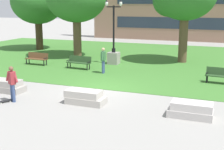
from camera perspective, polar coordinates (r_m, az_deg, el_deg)
ground_plane at (r=16.98m, az=-2.24°, el=-2.62°), size 140.00×140.00×0.00m
grass_lawn at (r=26.25m, az=6.38°, el=2.89°), size 40.00×20.00×0.02m
concrete_block_center at (r=17.38m, az=-18.72°, el=-1.90°), size 1.83×0.90×0.64m
concrete_block_left at (r=14.57m, az=-4.97°, el=-4.06°), size 1.85×0.90×0.64m
concrete_block_right at (r=13.22m, az=14.25°, el=-6.22°), size 1.80×0.90×0.64m
person_skateboarder at (r=15.36m, az=-17.82°, el=-1.20°), size 0.81×0.42×1.71m
skateboard at (r=15.57m, az=-19.03°, el=-4.47°), size 0.69×0.98×0.14m
park_bench_near_left at (r=24.31m, az=-13.55°, el=3.07°), size 1.82×0.61×0.90m
park_bench_near_right at (r=22.25m, az=-6.02°, el=2.48°), size 1.84×0.68×0.90m
park_bench_far_left at (r=19.10m, az=19.45°, el=0.06°), size 1.84×0.67×0.90m
lamp_post_right at (r=23.83m, az=0.30°, el=4.37°), size 1.32×0.80×4.79m
tree_near_left at (r=32.17m, az=-13.55°, el=12.83°), size 5.43×5.18×6.94m
person_bystander_near_lawn at (r=20.62m, az=-1.61°, el=2.97°), size 0.29×0.63×1.71m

